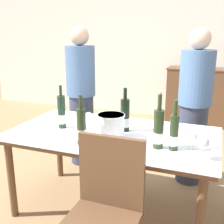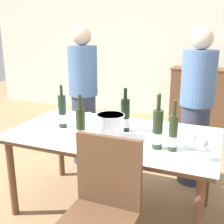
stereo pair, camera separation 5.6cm
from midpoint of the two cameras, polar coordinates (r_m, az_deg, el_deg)
name	(u,v)px [view 2 (the right image)]	position (r m, az deg, el deg)	size (l,w,h in m)	color
ground_plane	(112,209)	(2.66, 0.64, -19.12)	(12.00, 12.00, 0.00)	#A37F56
back_wall	(180,40)	(5.26, 13.97, 13.94)	(8.00, 0.10, 2.80)	silver
sideboard_cabinet	(216,98)	(5.01, 20.72, 2.71)	(1.51, 0.46, 0.96)	brown
dining_table	(112,141)	(2.35, 0.68, -5.85)	(1.70, 0.95, 0.73)	brown
ice_bucket	(111,126)	(2.18, 0.44, -2.81)	(0.22, 0.22, 0.19)	white
wine_bottle_0	(173,134)	(2.00, 13.08, -4.31)	(0.06, 0.06, 0.36)	#28381E
wine_bottle_1	(125,116)	(2.33, 3.36, -0.83)	(0.08, 0.08, 0.37)	black
wine_bottle_2	(62,112)	(2.46, -9.43, -0.09)	(0.07, 0.07, 0.37)	#1E3323
wine_bottle_3	(158,130)	(2.01, 10.02, -3.65)	(0.07, 0.07, 0.41)	#28381E
wine_bottle_4	(81,127)	(2.08, -5.62, -3.02)	(0.07, 0.07, 0.37)	#28381E
wine_glass_0	(201,144)	(1.89, 18.49, -6.15)	(0.09, 0.09, 0.16)	white
wine_glass_1	(90,125)	(2.20, -3.87, -2.63)	(0.08, 0.08, 0.15)	white
wine_glass_2	(89,117)	(2.40, -4.00, -0.98)	(0.07, 0.07, 0.15)	white
wine_glass_3	(192,138)	(2.03, 16.67, -5.17)	(0.07, 0.07, 0.14)	white
chair_near_front	(102,205)	(1.75, -1.14, -18.31)	(0.42, 0.42, 0.94)	brown
person_host	(83,97)	(3.27, -5.33, 2.96)	(0.33, 0.33, 1.60)	#383F56
person_guest_left	(196,109)	(2.92, 17.24, 0.53)	(0.33, 0.33, 1.58)	#383F56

